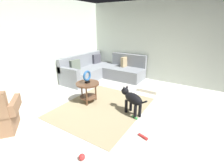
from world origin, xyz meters
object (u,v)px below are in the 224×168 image
Objects in this scene: torus_sculpture at (87,76)px; dog_bed_mat at (151,87)px; dog_toy_bone at (135,117)px; sectional_couch at (102,71)px; side_table at (88,87)px; dog_toy_rope at (143,137)px; dog at (132,99)px; dog_toy_ball at (82,157)px.

torus_sculpture is 2.19m from dog_bed_mat.
torus_sculpture is 1.54m from dog_toy_bone.
side_table is at bearing -155.18° from sectional_couch.
torus_sculpture is 1.66× the size of dog_toy_rope.
dog_toy_ball is at bearing -157.82° from dog.
dog_toy_bone is (-1.86, -0.27, -0.01)m from dog_bed_mat.
dog_toy_bone is at bearing -171.64° from dog_bed_mat.
dog_toy_ball is (-3.33, -0.06, 0.00)m from dog_bed_mat.
torus_sculpture reaches higher than dog_toy_rope.
dog_toy_rope is (-0.59, -1.78, -0.39)m from side_table.
sectional_couch reaches higher than dog_bed_mat.
torus_sculpture is 2.06m from dog_toy_ball.
torus_sculpture is 1.81× the size of dog_toy_bone.
side_table is 0.29m from torus_sculpture.
dog_toy_bone is (0.50, 0.39, 0.00)m from dog_toy_rope.
side_table is 3.33× the size of dog_toy_bone.
torus_sculpture is (-1.78, -0.82, 0.42)m from sectional_couch.
dog_toy_rope is at bearing -108.23° from side_table.
torus_sculpture is at bearing 36.85° from dog_toy_ball.
dog_toy_rope is at bearing -108.23° from torus_sculpture.
dog_toy_bone is (-0.15, -0.15, -0.35)m from dog.
side_table is 1.44m from dog_toy_bone.
dog_toy_ball is at bearing 147.93° from dog_toy_rope.
dog_toy_ball is at bearing -143.15° from torus_sculpture.
dog reaches higher than dog_toy_ball.
sectional_couch reaches higher than side_table.
dog_bed_mat is 4.07× the size of dog_toy_rope.
dog_toy_rope is (-0.59, -1.78, -0.69)m from torus_sculpture.
dog_bed_mat is 1.88m from dog_toy_bone.
dog_toy_rope is at bearing -115.38° from dog.
dog_toy_bone is at bearing -93.65° from side_table.
dog_bed_mat is at bearing 28.62° from dog.
side_table reaches higher than dog_toy_rope.
dog_toy_ball is (-1.56, -1.17, -0.37)m from side_table.
torus_sculpture is at bearing 147.89° from dog_bed_mat.
dog_bed_mat reaches higher than dog_toy_bone.
dog is 0.91m from dog_toy_rope.
torus_sculpture is at bearing 86.35° from dog_toy_bone.
sectional_couch is at bearing 24.82° from torus_sculpture.
dog_toy_bone is at bearing -110.00° from dog.
dog_bed_mat is at bearing -90.36° from sectional_couch.
side_table is at bearing 117.28° from dog.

